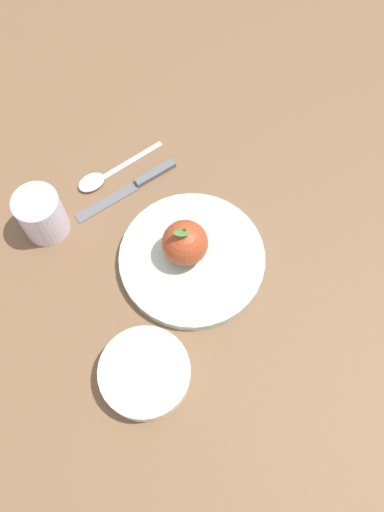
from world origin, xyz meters
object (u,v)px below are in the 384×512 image
(apple, at_px, (185,243))
(cup, at_px, (41,214))
(knife, at_px, (136,185))
(spoon, at_px, (99,179))
(side_bowl, at_px, (145,373))
(dinner_plate, at_px, (192,258))

(apple, distance_m, cup, 0.23)
(apple, relative_size, knife, 0.44)
(apple, height_order, spoon, apple)
(cup, distance_m, knife, 0.17)
(apple, xyz_separation_m, knife, (-0.04, -0.15, -0.05))
(side_bowl, bearing_deg, knife, -132.35)
(apple, xyz_separation_m, cup, (0.11, -0.20, -0.01))
(knife, bearing_deg, spoon, -57.41)
(dinner_plate, distance_m, knife, 0.17)
(side_bowl, bearing_deg, dinner_plate, -157.77)
(side_bowl, bearing_deg, spoon, -121.98)
(side_bowl, xyz_separation_m, spoon, (-0.18, -0.29, -0.02))
(knife, distance_m, spoon, 0.06)
(apple, bearing_deg, side_bowl, 25.78)
(apple, height_order, cup, apple)
(side_bowl, relative_size, knife, 0.68)
(knife, height_order, spoon, spoon)
(dinner_plate, xyz_separation_m, cup, (0.12, -0.22, 0.04))
(side_bowl, distance_m, spoon, 0.35)
(dinner_plate, distance_m, spoon, 0.22)
(cup, bearing_deg, side_bowl, 77.48)
(dinner_plate, relative_size, apple, 2.71)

